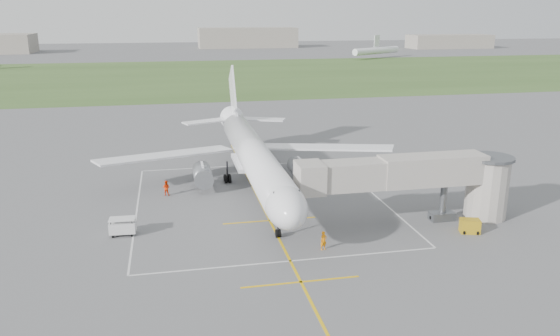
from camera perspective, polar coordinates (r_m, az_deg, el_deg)
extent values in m
plane|color=#555557|center=(67.51, -2.64, -2.46)|extent=(700.00, 700.00, 0.00)
cube|color=#3A5625|center=(194.71, -8.75, 9.52)|extent=(700.00, 120.00, 0.02)
cube|color=#E6B10D|center=(62.85, -1.92, -3.87)|extent=(0.25, 60.00, 0.01)
cube|color=#E6B10D|center=(45.78, 2.19, -11.81)|extent=(10.00, 0.25, 0.01)
cube|color=#E6B10D|center=(58.24, -1.08, -5.51)|extent=(10.00, 0.25, 0.01)
cube|color=silver|center=(78.87, -4.01, 0.26)|extent=(28.00, 0.20, 0.01)
cube|color=silver|center=(49.25, 1.08, -9.69)|extent=(28.00, 0.20, 0.01)
cube|color=silver|center=(63.16, -14.73, -4.31)|extent=(0.20, 32.00, 0.01)
cube|color=silver|center=(67.36, 9.77, -2.72)|extent=(0.20, 32.00, 0.01)
cylinder|color=white|center=(66.23, -2.69, 1.24)|extent=(3.80, 36.00, 3.80)
ellipsoid|color=white|center=(49.31, 0.60, -3.99)|extent=(3.80, 7.22, 3.80)
cube|color=black|center=(48.13, 0.83, -3.17)|extent=(2.40, 1.60, 0.99)
cone|color=white|center=(85.95, -4.83, 4.91)|extent=(3.80, 6.00, 3.80)
cube|color=white|center=(74.34, 4.62, 2.17)|extent=(17.93, 11.24, 1.23)
cube|color=white|center=(71.52, -11.78, 1.32)|extent=(17.93, 11.24, 1.23)
cube|color=white|center=(69.49, -3.06, 0.62)|extent=(4.20, 8.00, 0.50)
cube|color=white|center=(85.92, -4.96, 7.81)|extent=(0.30, 7.89, 8.65)
cube|color=white|center=(84.25, -4.73, 5.58)|extent=(0.35, 5.00, 1.20)
cube|color=white|center=(86.20, -2.03, 5.12)|extent=(7.85, 5.03, 0.20)
cube|color=white|center=(85.24, -7.63, 4.87)|extent=(7.85, 5.03, 0.20)
cylinder|color=slate|center=(70.45, 2.01, -0.04)|extent=(2.30, 4.20, 2.30)
cube|color=white|center=(69.95, 2.07, 0.52)|extent=(0.25, 2.40, 1.20)
cylinder|color=slate|center=(68.70, -8.10, -0.61)|extent=(2.30, 4.20, 2.30)
cube|color=white|center=(68.19, -8.11, -0.04)|extent=(0.25, 2.40, 1.20)
cylinder|color=black|center=(53.66, -0.21, -5.95)|extent=(0.18, 0.18, 2.60)
cylinder|color=black|center=(53.98, -0.32, -6.84)|extent=(0.28, 0.80, 0.80)
cylinder|color=black|center=(54.02, -0.09, -6.83)|extent=(0.28, 0.80, 0.80)
cylinder|color=black|center=(71.80, -0.93, -0.14)|extent=(0.22, 0.22, 2.80)
cylinder|color=black|center=(71.68, -1.09, -0.93)|extent=(0.32, 0.96, 0.96)
cylinder|color=black|center=(71.78, -0.65, -0.91)|extent=(0.32, 0.96, 0.96)
cylinder|color=black|center=(72.34, -1.20, -0.78)|extent=(0.32, 0.96, 0.96)
cylinder|color=black|center=(72.44, -0.76, -0.75)|extent=(0.32, 0.96, 0.96)
cylinder|color=black|center=(71.00, -5.53, -0.40)|extent=(0.22, 0.22, 2.80)
cylinder|color=black|center=(70.91, -5.71, -1.20)|extent=(0.32, 0.96, 0.96)
cylinder|color=black|center=(70.96, -5.26, -1.18)|extent=(0.32, 0.96, 0.96)
cylinder|color=black|center=(71.57, -5.77, -1.04)|extent=(0.32, 0.96, 0.96)
cylinder|color=black|center=(71.63, -5.32, -1.01)|extent=(0.32, 0.96, 0.96)
cube|color=#ABA49A|center=(55.09, 7.50, -0.76)|extent=(11.09, 2.90, 2.80)
cube|color=#ABA49A|center=(58.43, 15.62, -0.15)|extent=(11.09, 3.10, 3.00)
cube|color=#ABA49A|center=(53.87, 3.13, -1.03)|extent=(2.60, 3.40, 3.00)
cylinder|color=#55585D|center=(60.19, 16.68, -3.36)|extent=(0.70, 0.70, 4.20)
cube|color=#55585D|center=(60.74, 16.55, -4.83)|extent=(2.60, 1.40, 0.90)
cylinder|color=#ABA49A|center=(62.33, 20.82, -2.01)|extent=(4.40, 4.40, 6.40)
cylinder|color=#55585D|center=(61.42, 21.13, 1.00)|extent=(5.00, 5.00, 0.30)
cylinder|color=black|center=(60.32, 15.70, -5.01)|extent=(0.70, 0.30, 0.70)
cylinder|color=black|center=(61.24, 17.37, -4.83)|extent=(0.70, 0.30, 0.70)
cube|color=#B38C16|center=(58.14, 19.22, -5.74)|extent=(2.15, 1.70, 1.41)
cylinder|color=black|center=(57.69, 18.66, -6.40)|extent=(0.30, 0.45, 0.41)
cylinder|color=black|center=(58.03, 19.93, -6.39)|extent=(0.30, 0.45, 0.41)
cube|color=silver|center=(56.52, -16.12, -5.93)|extent=(2.58, 1.62, 1.11)
cube|color=silver|center=(56.21, -16.19, -5.12)|extent=(2.58, 1.62, 0.08)
cylinder|color=black|center=(56.04, -17.23, -6.00)|extent=(0.08, 0.08, 1.31)
cylinder|color=black|center=(55.76, -15.18, -5.94)|extent=(0.08, 0.08, 1.31)
cylinder|color=black|center=(57.15, -17.07, -5.55)|extent=(0.08, 0.08, 1.31)
cylinder|color=black|center=(56.88, -15.06, -5.49)|extent=(0.08, 0.08, 1.31)
cylinder|color=black|center=(56.38, -17.05, -6.78)|extent=(0.20, 0.41, 0.40)
cylinder|color=black|center=(56.14, -15.21, -6.73)|extent=(0.20, 0.41, 0.40)
cylinder|color=black|center=(57.39, -16.91, -6.36)|extent=(0.20, 0.41, 0.40)
cylinder|color=black|center=(57.15, -15.10, -6.31)|extent=(0.20, 0.41, 0.40)
imported|color=orange|center=(51.25, 4.57, -7.57)|extent=(0.76, 0.61, 1.81)
imported|color=red|center=(67.22, -11.81, -2.04)|extent=(1.10, 0.99, 1.86)
cube|color=gray|center=(347.22, -3.42, 13.44)|extent=(60.00, 20.00, 12.00)
cube|color=gray|center=(356.77, 17.28, 12.52)|extent=(50.00, 18.00, 8.00)
cylinder|color=white|center=(270.16, 10.04, 11.97)|extent=(28.99, 19.38, 3.20)
cube|color=white|center=(269.90, 10.09, 12.93)|extent=(3.57, 2.34, 5.50)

